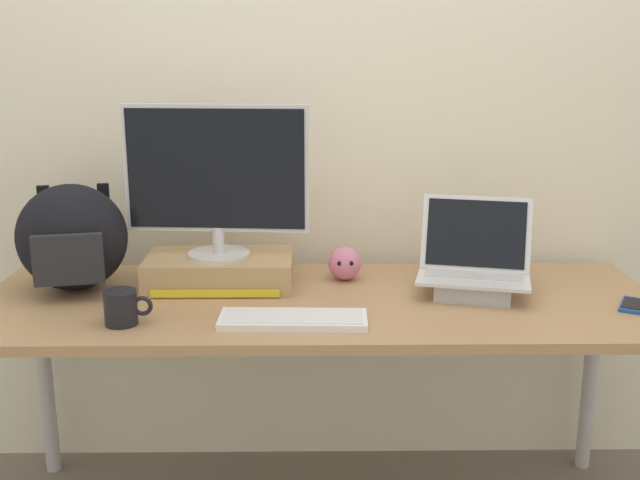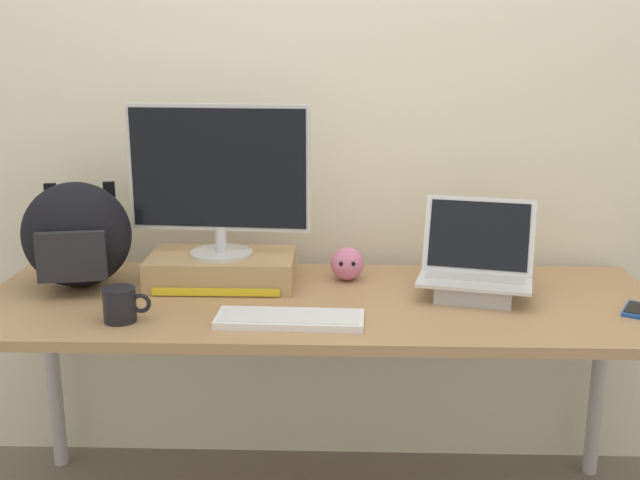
# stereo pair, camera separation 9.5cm
# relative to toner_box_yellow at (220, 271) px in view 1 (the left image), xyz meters

# --- Properties ---
(back_wall) EXTENTS (7.00, 0.10, 2.60)m
(back_wall) POSITION_rel_toner_box_yellow_xyz_m (0.31, 0.33, 0.51)
(back_wall) COLOR silver
(back_wall) RESTS_ON ground
(desk) EXTENTS (2.02, 0.72, 0.75)m
(desk) POSITION_rel_toner_box_yellow_xyz_m (0.31, -0.13, -0.11)
(desk) COLOR #A87F56
(desk) RESTS_ON ground
(toner_box_yellow) EXTENTS (0.45, 0.26, 0.09)m
(toner_box_yellow) POSITION_rel_toner_box_yellow_xyz_m (0.00, 0.00, 0.00)
(toner_box_yellow) COLOR tan
(toner_box_yellow) RESTS_ON desk
(desktop_monitor) EXTENTS (0.56, 0.19, 0.47)m
(desktop_monitor) POSITION_rel_toner_box_yellow_xyz_m (-0.00, -0.00, 0.29)
(desktop_monitor) COLOR silver
(desktop_monitor) RESTS_ON toner_box_yellow
(open_laptop) EXTENTS (0.37, 0.31, 0.28)m
(open_laptop) POSITION_rel_toner_box_yellow_xyz_m (0.78, -0.09, 0.01)
(open_laptop) COLOR #ADADB2
(open_laptop) RESTS_ON desk
(external_keyboard) EXTENTS (0.41, 0.16, 0.02)m
(external_keyboard) POSITION_rel_toner_box_yellow_xyz_m (0.24, -0.34, -0.04)
(external_keyboard) COLOR white
(external_keyboard) RESTS_ON desk
(messenger_backpack) EXTENTS (0.37, 0.31, 0.33)m
(messenger_backpack) POSITION_rel_toner_box_yellow_xyz_m (-0.44, -0.04, 0.12)
(messenger_backpack) COLOR black
(messenger_backpack) RESTS_ON desk
(coffee_mug) EXTENTS (0.13, 0.09, 0.10)m
(coffee_mug) POSITION_rel_toner_box_yellow_xyz_m (-0.23, -0.34, 0.00)
(coffee_mug) COLOR black
(coffee_mug) RESTS_ON desk
(cell_phone) EXTENTS (0.13, 0.15, 0.01)m
(cell_phone) POSITION_rel_toner_box_yellow_xyz_m (1.22, -0.22, -0.04)
(cell_phone) COLOR #19479E
(cell_phone) RESTS_ON desk
(plush_toy) EXTENTS (0.11, 0.11, 0.11)m
(plush_toy) POSITION_rel_toner_box_yellow_xyz_m (0.39, 0.05, 0.01)
(plush_toy) COLOR #CC7099
(plush_toy) RESTS_ON desk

